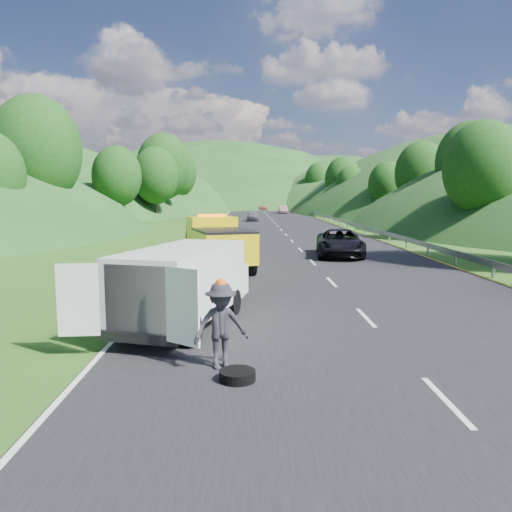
{
  "coord_description": "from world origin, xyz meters",
  "views": [
    {
      "loc": [
        -0.55,
        -16.39,
        3.69
      ],
      "look_at": [
        -0.18,
        2.59,
        1.3
      ],
      "focal_mm": 35.0,
      "sensor_mm": 36.0,
      "label": 1
    }
  ],
  "objects_px": {
    "woman": "(148,305)",
    "child": "(174,309)",
    "worker": "(221,368)",
    "spare_tire": "(237,381)",
    "suitcase": "(141,295)",
    "tow_truck": "(217,243)",
    "white_van": "(185,282)",
    "passing_suv": "(340,256)"
  },
  "relations": [
    {
      "from": "child",
      "to": "spare_tire",
      "type": "xyz_separation_m",
      "value": [
        2.15,
        -6.18,
        0.0
      ]
    },
    {
      "from": "woman",
      "to": "child",
      "type": "xyz_separation_m",
      "value": [
        0.95,
        -0.68,
        0.0
      ]
    },
    {
      "from": "white_van",
      "to": "woman",
      "type": "distance_m",
      "value": 3.35
    },
    {
      "from": "suitcase",
      "to": "spare_tire",
      "type": "bearing_deg",
      "value": -64.6
    },
    {
      "from": "suitcase",
      "to": "spare_tire",
      "type": "relative_size",
      "value": 0.77
    },
    {
      "from": "tow_truck",
      "to": "white_van",
      "type": "xyz_separation_m",
      "value": [
        -0.3,
        -10.29,
        -0.05
      ]
    },
    {
      "from": "woman",
      "to": "spare_tire",
      "type": "bearing_deg",
      "value": -145.62
    },
    {
      "from": "tow_truck",
      "to": "suitcase",
      "type": "xyz_separation_m",
      "value": [
        -2.16,
        -7.35,
        -1.02
      ]
    },
    {
      "from": "spare_tire",
      "to": "passing_suv",
      "type": "height_order",
      "value": "passing_suv"
    },
    {
      "from": "passing_suv",
      "to": "white_van",
      "type": "bearing_deg",
      "value": -108.39
    },
    {
      "from": "child",
      "to": "worker",
      "type": "xyz_separation_m",
      "value": [
        1.8,
        -5.45,
        0.0
      ]
    },
    {
      "from": "tow_truck",
      "to": "spare_tire",
      "type": "bearing_deg",
      "value": -101.49
    },
    {
      "from": "suitcase",
      "to": "spare_tire",
      "type": "xyz_separation_m",
      "value": [
        3.38,
        -7.12,
        -0.28
      ]
    },
    {
      "from": "tow_truck",
      "to": "spare_tire",
      "type": "distance_m",
      "value": 14.58
    },
    {
      "from": "passing_suv",
      "to": "tow_truck",
      "type": "bearing_deg",
      "value": -136.95
    },
    {
      "from": "tow_truck",
      "to": "child",
      "type": "height_order",
      "value": "tow_truck"
    },
    {
      "from": "spare_tire",
      "to": "suitcase",
      "type": "bearing_deg",
      "value": 115.4
    },
    {
      "from": "woman",
      "to": "passing_suv",
      "type": "height_order",
      "value": "woman"
    },
    {
      "from": "child",
      "to": "suitcase",
      "type": "distance_m",
      "value": 1.57
    },
    {
      "from": "white_van",
      "to": "tow_truck",
      "type": "bearing_deg",
      "value": 104.61
    },
    {
      "from": "tow_truck",
      "to": "passing_suv",
      "type": "relative_size",
      "value": 1.16
    },
    {
      "from": "white_van",
      "to": "worker",
      "type": "xyz_separation_m",
      "value": [
        1.17,
        -3.45,
        -1.25
      ]
    },
    {
      "from": "white_van",
      "to": "suitcase",
      "type": "distance_m",
      "value": 3.61
    },
    {
      "from": "worker",
      "to": "passing_suv",
      "type": "height_order",
      "value": "worker"
    },
    {
      "from": "child",
      "to": "spare_tire",
      "type": "relative_size",
      "value": 1.32
    },
    {
      "from": "worker",
      "to": "passing_suv",
      "type": "bearing_deg",
      "value": 52.51
    },
    {
      "from": "spare_tire",
      "to": "passing_suv",
      "type": "bearing_deg",
      "value": 73.81
    },
    {
      "from": "child",
      "to": "worker",
      "type": "distance_m",
      "value": 5.74
    },
    {
      "from": "child",
      "to": "worker",
      "type": "height_order",
      "value": "worker"
    },
    {
      "from": "spare_tire",
      "to": "woman",
      "type": "bearing_deg",
      "value": 114.31
    },
    {
      "from": "spare_tire",
      "to": "child",
      "type": "bearing_deg",
      "value": 109.15
    },
    {
      "from": "woman",
      "to": "worker",
      "type": "relative_size",
      "value": 0.97
    },
    {
      "from": "tow_truck",
      "to": "woman",
      "type": "height_order",
      "value": "tow_truck"
    },
    {
      "from": "tow_truck",
      "to": "white_van",
      "type": "height_order",
      "value": "tow_truck"
    },
    {
      "from": "child",
      "to": "passing_suv",
      "type": "distance_m",
      "value": 15.48
    },
    {
      "from": "white_van",
      "to": "passing_suv",
      "type": "distance_m",
      "value": 17.0
    },
    {
      "from": "tow_truck",
      "to": "woman",
      "type": "distance_m",
      "value": 7.95
    },
    {
      "from": "woman",
      "to": "worker",
      "type": "height_order",
      "value": "worker"
    },
    {
      "from": "tow_truck",
      "to": "suitcase",
      "type": "height_order",
      "value": "tow_truck"
    },
    {
      "from": "spare_tire",
      "to": "passing_suv",
      "type": "distance_m",
      "value": 20.34
    },
    {
      "from": "spare_tire",
      "to": "passing_suv",
      "type": "xyz_separation_m",
      "value": [
        5.67,
        19.54,
        0.0
      ]
    },
    {
      "from": "worker",
      "to": "suitcase",
      "type": "xyz_separation_m",
      "value": [
        -3.03,
        6.38,
        0.28
      ]
    }
  ]
}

